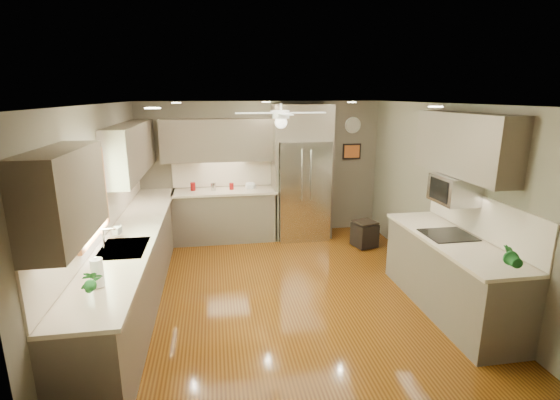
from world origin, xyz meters
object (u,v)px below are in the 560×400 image
object	(u,v)px
potted_plant_right	(512,257)
microwave	(454,189)
refrigerator	(302,175)
potted_plant_left	(89,281)
canister_b	(213,187)
bowl	(250,187)
paper_towel	(97,273)
canister_a	(193,186)
stool	(365,234)
canister_d	(232,186)
soap_bottle	(117,230)

from	to	relation	value
potted_plant_right	microwave	xyz separation A→B (m)	(0.13, 1.25, 0.38)
refrigerator	potted_plant_left	bearing A→B (deg)	-124.61
refrigerator	canister_b	bearing A→B (deg)	178.60
bowl	paper_towel	distance (m)	4.08
canister_a	paper_towel	size ratio (longest dim) A/B	0.52
bowl	stool	world-z (taller)	bowl
canister_a	canister_d	distance (m)	0.69
canister_a	stool	size ratio (longest dim) A/B	0.32
canister_d	soap_bottle	world-z (taller)	soap_bottle
canister_a	canister_d	xyz separation A→B (m)	(0.69, -0.00, -0.02)
potted_plant_right	microwave	world-z (taller)	microwave
canister_a	stool	xyz separation A→B (m)	(2.95, -0.83, -0.78)
canister_b	canister_a	bearing A→B (deg)	173.96
canister_a	canister_b	world-z (taller)	canister_a
canister_b	paper_towel	distance (m)	3.80
canister_d	potted_plant_right	distance (m)	4.74
potted_plant_right	stool	bearing A→B (deg)	93.93
canister_b	stool	world-z (taller)	canister_b
potted_plant_left	stool	size ratio (longest dim) A/B	0.72
canister_d	potted_plant_right	bearing A→B (deg)	-58.34
soap_bottle	bowl	xyz separation A→B (m)	(1.82, 2.35, -0.07)
canister_a	refrigerator	size ratio (longest dim) A/B	0.06
paper_towel	soap_bottle	bearing A→B (deg)	95.19
microwave	paper_towel	world-z (taller)	microwave
canister_d	soap_bottle	distance (m)	2.78
soap_bottle	bowl	world-z (taller)	soap_bottle
canister_d	potted_plant_right	size ratio (longest dim) A/B	0.36
canister_d	bowl	distance (m)	0.35
canister_d	refrigerator	size ratio (longest dim) A/B	0.05
canister_d	microwave	xyz separation A→B (m)	(2.61, -2.78, 0.48)
canister_b	paper_towel	bearing A→B (deg)	-105.70
potted_plant_right	paper_towel	world-z (taller)	potted_plant_right
soap_bottle	refrigerator	bearing A→B (deg)	39.40
soap_bottle	potted_plant_left	xyz separation A→B (m)	(0.11, -1.57, 0.07)
soap_bottle	refrigerator	size ratio (longest dim) A/B	0.08
microwave	paper_towel	distance (m)	4.10
bowl	paper_towel	xyz separation A→B (m)	(-1.70, -3.70, 0.12)
canister_b	soap_bottle	xyz separation A→B (m)	(-1.15, -2.31, 0.02)
soap_bottle	stool	xyz separation A→B (m)	(3.74, 1.52, -0.80)
canister_d	microwave	bearing A→B (deg)	-46.79
canister_a	canister_d	world-z (taller)	canister_a
microwave	soap_bottle	bearing A→B (deg)	173.95
canister_b	bowl	bearing A→B (deg)	3.46
refrigerator	paper_towel	size ratio (longest dim) A/B	8.92
potted_plant_left	bowl	bearing A→B (deg)	66.46
soap_bottle	bowl	distance (m)	2.98
canister_d	potted_plant_left	size ratio (longest dim) A/B	0.37
potted_plant_right	paper_towel	size ratio (longest dim) A/B	1.20
canister_a	bowl	world-z (taller)	canister_a
soap_bottle	potted_plant_right	xyz separation A→B (m)	(3.97, -1.68, 0.07)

